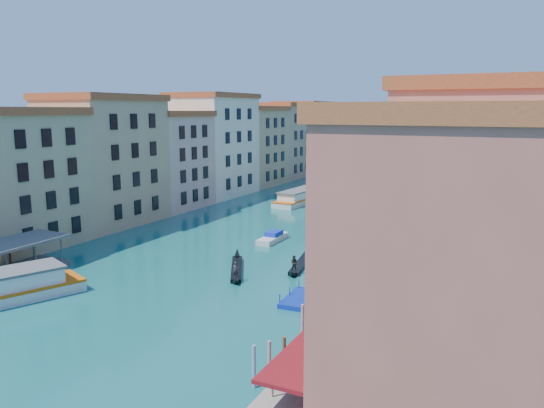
{
  "coord_description": "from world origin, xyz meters",
  "views": [
    {
      "loc": [
        33.4,
        -22.81,
        17.66
      ],
      "look_at": [
        2.21,
        40.9,
        5.02
      ],
      "focal_mm": 35.0,
      "sensor_mm": 36.0,
      "label": 1
    }
  ],
  "objects_px": {
    "gondola_fore": "(236,267)",
    "blue_dock": "(305,299)",
    "vaporetto_far": "(303,196)",
    "gondola_right": "(301,261)"
  },
  "relations": [
    {
      "from": "gondola_fore",
      "to": "blue_dock",
      "type": "bearing_deg",
      "value": -56.65
    },
    {
      "from": "vaporetto_far",
      "to": "blue_dock",
      "type": "height_order",
      "value": "vaporetto_far"
    },
    {
      "from": "gondola_fore",
      "to": "gondola_right",
      "type": "bearing_deg",
      "value": 13.04
    },
    {
      "from": "gondola_fore",
      "to": "gondola_right",
      "type": "xyz_separation_m",
      "value": [
        5.67,
        5.08,
        0.06
      ]
    },
    {
      "from": "vaporetto_far",
      "to": "gondola_fore",
      "type": "height_order",
      "value": "vaporetto_far"
    },
    {
      "from": "gondola_right",
      "to": "gondola_fore",
      "type": "bearing_deg",
      "value": -148.92
    },
    {
      "from": "gondola_fore",
      "to": "gondola_right",
      "type": "height_order",
      "value": "gondola_right"
    },
    {
      "from": "gondola_fore",
      "to": "gondola_right",
      "type": "relative_size",
      "value": 0.9
    },
    {
      "from": "gondola_right",
      "to": "blue_dock",
      "type": "relative_size",
      "value": 2.16
    },
    {
      "from": "gondola_right",
      "to": "blue_dock",
      "type": "bearing_deg",
      "value": -76.01
    }
  ]
}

